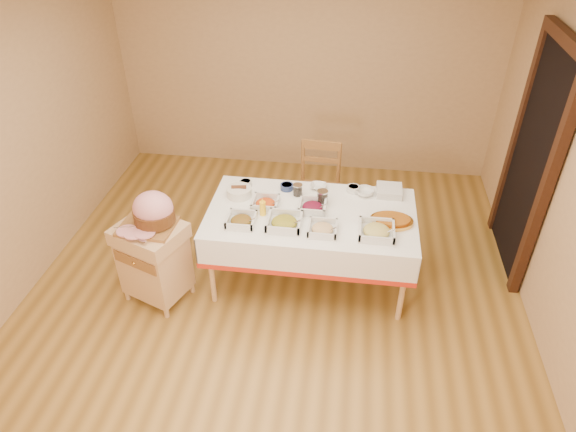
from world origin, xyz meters
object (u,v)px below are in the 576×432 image
at_px(plate_stack, 389,191).
at_px(mustard_bottle, 263,208).
at_px(brass_platter, 392,220).
at_px(dining_chair, 318,188).
at_px(ham_on_board, 153,212).
at_px(preserve_jar_left, 298,190).
at_px(butcher_cart, 154,258).
at_px(preserve_jar_right, 322,198).
at_px(bread_basket, 239,192).
at_px(dining_table, 311,227).

bearing_deg(plate_stack, mustard_bottle, -155.88).
bearing_deg(brass_platter, plate_stack, 91.38).
bearing_deg(mustard_bottle, dining_chair, 65.86).
bearing_deg(ham_on_board, brass_platter, 9.43).
bearing_deg(ham_on_board, preserve_jar_left, 29.91).
xyz_separation_m(butcher_cart, preserve_jar_right, (1.41, 0.58, 0.38)).
xyz_separation_m(dining_chair, mustard_bottle, (-0.41, -0.91, 0.33)).
bearing_deg(brass_platter, preserve_jar_right, 160.06).
distance_m(bread_basket, plate_stack, 1.37).
bearing_deg(bread_basket, brass_platter, -9.75).
height_order(dining_chair, ham_on_board, ham_on_board).
bearing_deg(dining_table, preserve_jar_right, 63.15).
bearing_deg(dining_table, bread_basket, 165.48).
height_order(dining_table, dining_chair, dining_chair).
xyz_separation_m(dining_table, ham_on_board, (-1.28, -0.39, 0.31)).
height_order(butcher_cart, plate_stack, plate_stack).
height_order(preserve_jar_left, mustard_bottle, mustard_bottle).
distance_m(butcher_cart, preserve_jar_left, 1.41).
distance_m(preserve_jar_left, preserve_jar_right, 0.26).
relative_size(preserve_jar_right, mustard_bottle, 0.77).
bearing_deg(preserve_jar_right, butcher_cart, -157.49).
height_order(plate_stack, brass_platter, plate_stack).
xyz_separation_m(ham_on_board, plate_stack, (1.96, 0.78, -0.11)).
bearing_deg(dining_table, preserve_jar_left, 120.23).
relative_size(butcher_cart, ham_on_board, 1.62).
xyz_separation_m(preserve_jar_left, mustard_bottle, (-0.26, -0.36, 0.02)).
relative_size(dining_chair, ham_on_board, 2.04).
bearing_deg(preserve_jar_left, brass_platter, -20.93).
height_order(preserve_jar_right, brass_platter, preserve_jar_right).
bearing_deg(mustard_bottle, brass_platter, 1.78).
bearing_deg(brass_platter, bread_basket, 170.25).
bearing_deg(butcher_cart, bread_basket, 42.73).
bearing_deg(butcher_cart, dining_table, 17.68).
xyz_separation_m(butcher_cart, mustard_bottle, (0.92, 0.33, 0.40)).
relative_size(mustard_bottle, plate_stack, 0.73).
xyz_separation_m(mustard_bottle, brass_platter, (1.10, 0.03, -0.05)).
bearing_deg(dining_chair, preserve_jar_right, -82.45).
distance_m(butcher_cart, dining_chair, 1.81).
xyz_separation_m(preserve_jar_right, bread_basket, (-0.76, 0.01, -0.01)).
bearing_deg(plate_stack, bread_basket, -170.84).
distance_m(ham_on_board, brass_platter, 2.00).
height_order(dining_table, plate_stack, plate_stack).
bearing_deg(preserve_jar_left, ham_on_board, -150.09).
bearing_deg(plate_stack, preserve_jar_left, -170.96).
relative_size(dining_chair, brass_platter, 2.65).
distance_m(dining_table, preserve_jar_right, 0.28).
xyz_separation_m(dining_table, preserve_jar_right, (0.08, 0.16, 0.22)).
bearing_deg(bread_basket, plate_stack, 9.16).
height_order(butcher_cart, ham_on_board, ham_on_board).
height_order(ham_on_board, brass_platter, ham_on_board).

